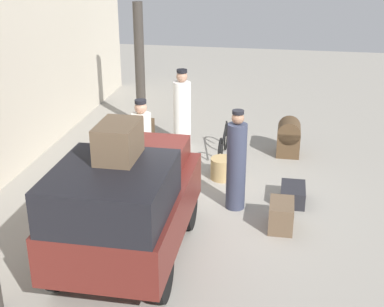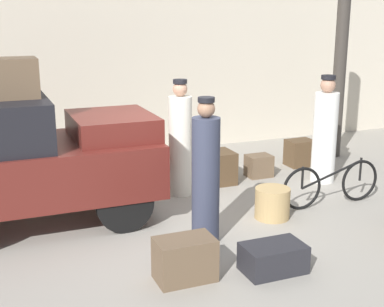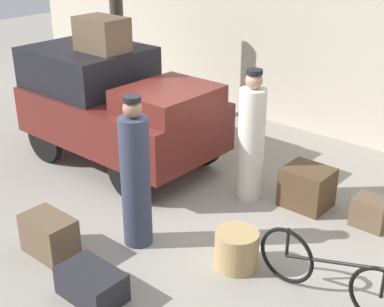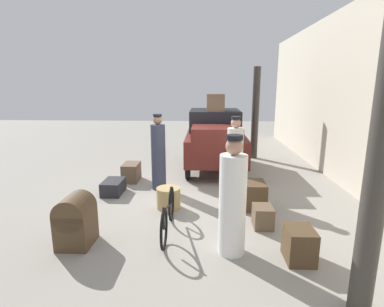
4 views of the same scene
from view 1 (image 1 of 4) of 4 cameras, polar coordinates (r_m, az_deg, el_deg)
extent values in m
plane|color=gray|center=(10.01, 0.93, -5.55)|extent=(30.00, 30.00, 0.00)
cylinder|color=#38332D|center=(13.77, -5.59, 9.26)|extent=(0.25, 0.25, 3.18)
cylinder|color=black|center=(9.48, -9.42, -4.89)|extent=(0.78, 0.12, 0.78)
cylinder|color=black|center=(9.11, -0.17, -5.74)|extent=(0.78, 0.12, 0.78)
cylinder|color=black|center=(7.90, -14.18, -11.31)|extent=(0.78, 0.12, 0.78)
cylinder|color=black|center=(7.46, -2.99, -12.82)|extent=(0.78, 0.12, 0.78)
cube|color=#591E19|center=(8.25, -6.74, -6.08)|extent=(3.20, 1.70, 0.73)
cube|color=black|center=(7.33, -8.58, -3.99)|extent=(1.76, 1.57, 0.64)
cube|color=#591E19|center=(8.92, -5.00, 0.03)|extent=(1.12, 1.33, 0.33)
torus|color=black|center=(12.46, 3.66, 1.87)|extent=(0.66, 0.04, 0.66)
torus|color=black|center=(11.49, 3.04, 0.06)|extent=(0.66, 0.04, 0.66)
cylinder|color=black|center=(11.92, 3.38, 1.72)|extent=(1.06, 0.04, 0.36)
cylinder|color=black|center=(11.43, 3.05, 0.85)|extent=(0.04, 0.04, 0.34)
cylinder|color=black|center=(12.40, 3.68, 2.67)|extent=(0.04, 0.04, 0.37)
cylinder|color=tan|center=(11.00, 3.29, -1.60)|extent=(0.50, 0.50, 0.44)
cylinder|color=white|center=(12.53, -1.05, 4.19)|extent=(0.41, 0.41, 1.55)
sphere|color=tan|center=(12.28, -1.08, 8.20)|extent=(0.25, 0.25, 0.25)
cylinder|color=black|center=(12.25, -1.09, 8.79)|extent=(0.24, 0.24, 0.07)
cylinder|color=silver|center=(10.26, -5.31, 0.02)|extent=(0.37, 0.37, 1.60)
sphere|color=tan|center=(9.95, -5.50, 4.89)|extent=(0.23, 0.23, 0.23)
cylinder|color=black|center=(9.92, -5.52, 5.54)|extent=(0.22, 0.22, 0.06)
cylinder|color=#33384C|center=(9.62, 4.74, -1.43)|extent=(0.35, 0.35, 1.62)
sphere|color=#936B51|center=(9.29, 4.92, 3.77)|extent=(0.22, 0.22, 0.22)
cylinder|color=black|center=(9.26, 4.94, 4.43)|extent=(0.21, 0.21, 0.06)
cube|color=brown|center=(9.30, 9.49, -6.51)|extent=(0.65, 0.41, 0.48)
cube|color=#4C3823|center=(13.08, -5.11, 2.45)|extent=(0.50, 0.40, 0.50)
cube|color=#4C3823|center=(11.20, -5.74, -0.90)|extent=(0.63, 0.54, 0.56)
cube|color=brown|center=(12.05, -4.90, 0.41)|extent=(0.44, 0.35, 0.39)
cube|color=#4C3823|center=(12.35, 10.24, 1.16)|extent=(0.59, 0.51, 0.59)
cylinder|color=#4C3823|center=(12.25, 10.33, 2.44)|extent=(0.59, 0.51, 0.51)
cube|color=#232328|center=(10.22, 10.71, -4.30)|extent=(0.70, 0.45, 0.32)
cube|color=brown|center=(7.45, -7.87, 1.34)|extent=(0.77, 0.53, 0.51)
camera|label=2|loc=(8.25, 47.85, 2.25)|focal=50.00mm
camera|label=3|loc=(13.31, 24.32, 16.20)|focal=50.00mm
camera|label=4|loc=(16.17, 3.44, 14.64)|focal=28.00mm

